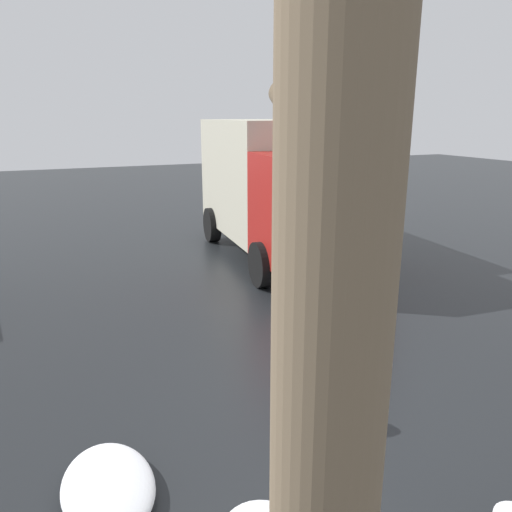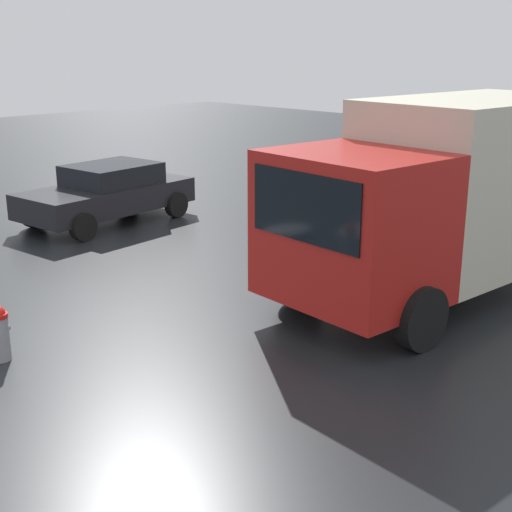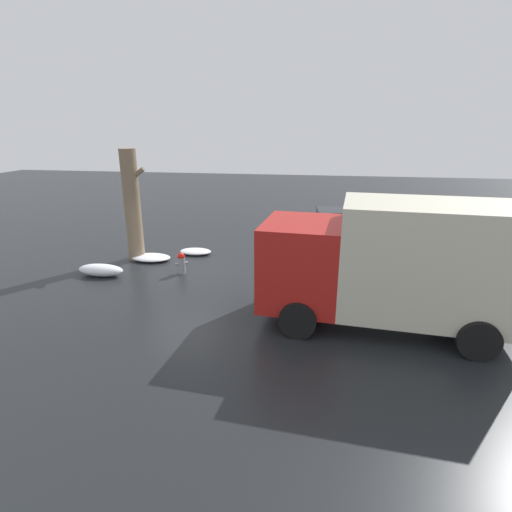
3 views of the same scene
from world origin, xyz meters
name	(u,v)px [view 2 (image 2 of 3)]	position (x,y,z in m)	size (l,w,h in m)	color
ground_plane	(2,360)	(0.00, 0.00, 0.00)	(60.00, 60.00, 0.00)	black
delivery_truck	(446,194)	(6.36, -2.68, 1.70)	(6.18, 3.02, 3.17)	red
parked_car	(108,192)	(5.28, 5.38, 0.70)	(4.21, 2.31, 1.34)	black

